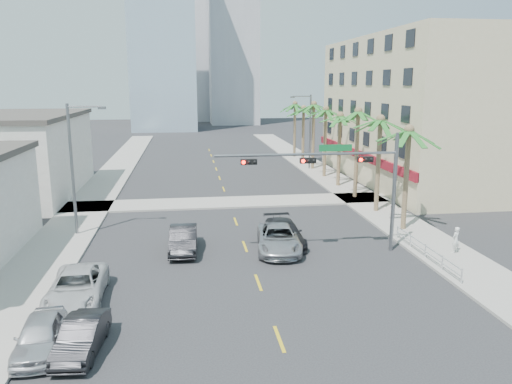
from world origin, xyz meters
TOP-DOWN VIEW (x-y plane):
  - ground at (0.00, 0.00)m, footprint 260.00×260.00m
  - sidewalk_right at (12.00, 20.00)m, footprint 4.00×120.00m
  - sidewalk_left at (-12.00, 20.00)m, footprint 4.00×120.00m
  - sidewalk_cross at (0.00, 22.00)m, footprint 80.00×4.00m
  - building_right at (21.99, 30.00)m, footprint 15.25×28.00m
  - building_left_far at (-19.50, 28.00)m, footprint 11.00×18.00m
  - tower_far_left at (-8.00, 95.00)m, footprint 14.00×14.00m
  - tower_far_right at (9.00, 110.00)m, footprint 12.00×12.00m
  - tower_far_center at (-3.00, 125.00)m, footprint 16.00×16.00m
  - traffic_signal_mast at (5.78, 7.95)m, footprint 11.12×0.54m
  - palm_tree_0 at (11.60, 12.00)m, footprint 4.80×4.80m
  - palm_tree_1 at (11.60, 17.20)m, footprint 4.80×4.80m
  - palm_tree_2 at (11.60, 22.40)m, footprint 4.80×4.80m
  - palm_tree_3 at (11.60, 27.60)m, footprint 4.80×4.80m
  - palm_tree_4 at (11.60, 32.80)m, footprint 4.80×4.80m
  - palm_tree_5 at (11.60, 38.00)m, footprint 4.80×4.80m
  - palm_tree_6 at (11.60, 43.20)m, footprint 4.80×4.80m
  - palm_tree_7 at (11.60, 48.40)m, footprint 4.80×4.80m
  - streetlight_left at (-11.00, 14.00)m, footprint 2.55×0.25m
  - streetlight_right at (11.00, 38.00)m, footprint 2.55×0.25m
  - guardrail at (10.30, 6.00)m, footprint 0.08×8.08m
  - car_parked_near at (-9.40, -1.69)m, footprint 1.92×4.22m
  - car_parked_mid at (-7.80, -1.92)m, footprint 1.74×4.09m
  - car_parked_far at (-8.94, 2.89)m, footprint 2.67×5.51m
  - car_lane_left at (-3.92, 9.61)m, footprint 1.80×4.79m
  - car_lane_center at (2.00, 8.93)m, footprint 3.31×5.95m
  - car_lane_right at (2.58, 10.14)m, footprint 2.27×5.25m
  - pedestrian at (12.54, 6.65)m, footprint 0.71×0.65m

SIDE VIEW (x-z plane):
  - ground at x=0.00m, z-range 0.00..0.00m
  - sidewalk_right at x=12.00m, z-range 0.00..0.15m
  - sidewalk_left at x=-12.00m, z-range 0.00..0.15m
  - sidewalk_cross at x=0.00m, z-range 0.00..0.15m
  - car_parked_mid at x=-7.80m, z-range 0.00..1.31m
  - guardrail at x=10.30m, z-range 0.17..1.17m
  - car_parked_near at x=-9.40m, z-range 0.00..1.40m
  - car_lane_right at x=2.58m, z-range 0.00..1.51m
  - car_parked_far at x=-8.94m, z-range 0.00..1.51m
  - car_lane_left at x=-3.92m, z-range 0.00..1.56m
  - car_lane_center at x=2.00m, z-range 0.00..1.57m
  - pedestrian at x=12.54m, z-range 0.15..1.77m
  - building_left_far at x=-19.50m, z-range 0.00..7.20m
  - streetlight_left at x=-11.00m, z-range 0.56..9.56m
  - streetlight_right at x=11.00m, z-range 0.56..9.56m
  - traffic_signal_mast at x=5.78m, z-range 1.46..8.66m
  - palm_tree_0 at x=11.60m, z-range 3.18..10.98m
  - palm_tree_3 at x=11.60m, z-range 3.18..10.98m
  - palm_tree_6 at x=11.60m, z-range 3.18..10.98m
  - palm_tree_1 at x=11.60m, z-range 3.35..11.51m
  - palm_tree_4 at x=11.60m, z-range 3.35..11.51m
  - palm_tree_7 at x=11.60m, z-range 3.35..11.51m
  - building_right at x=21.99m, z-range 0.00..15.00m
  - palm_tree_2 at x=11.60m, z-range 3.52..12.04m
  - palm_tree_5 at x=11.60m, z-range 3.52..12.04m
  - tower_far_center at x=-3.00m, z-range 0.00..42.00m
  - tower_far_left at x=-8.00m, z-range 0.00..48.00m
  - tower_far_right at x=9.00m, z-range 0.00..60.00m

